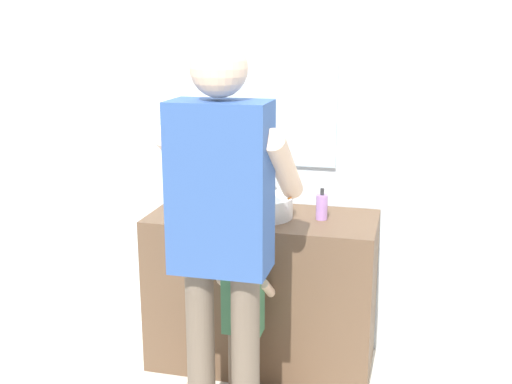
% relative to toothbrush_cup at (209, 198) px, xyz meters
% --- Properties ---
extents(back_wall, '(4.40, 0.10, 2.70)m').
position_rel_toothbrush_cup_xyz_m(back_wall, '(0.32, 0.24, 0.45)').
color(back_wall, silver).
rests_on(back_wall, ground).
extents(vanity_cabinet, '(1.20, 0.54, 0.85)m').
position_rel_toothbrush_cup_xyz_m(vanity_cabinet, '(0.32, -0.08, -0.48)').
color(vanity_cabinet, brown).
rests_on(vanity_cabinet, ground).
extents(sink_basin, '(0.32, 0.32, 0.11)m').
position_rel_toothbrush_cup_xyz_m(sink_basin, '(0.32, -0.10, 0.00)').
color(sink_basin, silver).
rests_on(sink_basin, vanity_cabinet).
extents(faucet, '(0.18, 0.14, 0.18)m').
position_rel_toothbrush_cup_xyz_m(faucet, '(0.32, 0.10, 0.03)').
color(faucet, '#B7BABF').
rests_on(faucet, vanity_cabinet).
extents(toothbrush_cup, '(0.07, 0.07, 0.21)m').
position_rel_toothbrush_cup_xyz_m(toothbrush_cup, '(0.00, 0.00, 0.00)').
color(toothbrush_cup, '#4C8EB2').
rests_on(toothbrush_cup, vanity_cabinet).
extents(soap_bottle, '(0.06, 0.06, 0.17)m').
position_rel_toothbrush_cup_xyz_m(soap_bottle, '(0.63, -0.07, 0.01)').
color(soap_bottle, '#B27FC6').
rests_on(soap_bottle, vanity_cabinet).
extents(child_toddler, '(0.25, 0.26, 0.83)m').
position_rel_toothbrush_cup_xyz_m(child_toddler, '(0.32, -0.48, -0.41)').
color(child_toddler, '#6B5B4C').
rests_on(child_toddler, ground).
extents(adult_parent, '(0.55, 0.58, 1.77)m').
position_rel_toothbrush_cup_xyz_m(adult_parent, '(0.31, -0.78, 0.16)').
color(adult_parent, '#6B5B4C').
rests_on(adult_parent, ground).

